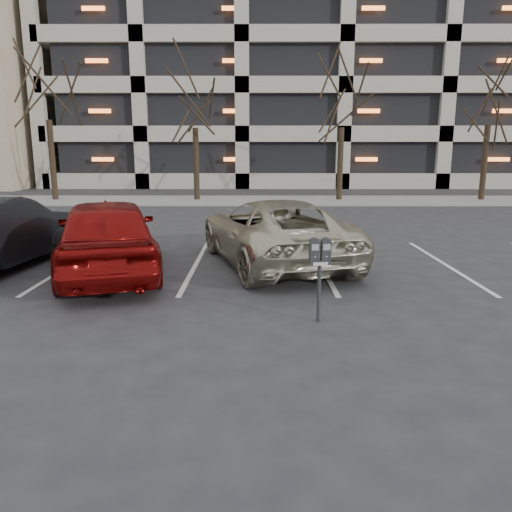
{
  "coord_description": "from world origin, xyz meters",
  "views": [
    {
      "loc": [
        -0.01,
        -8.63,
        2.54
      ],
      "look_at": [
        -0.04,
        -1.26,
        0.95
      ],
      "focal_mm": 35.0,
      "sensor_mm": 36.0,
      "label": 1
    }
  ],
  "objects_px": {
    "tree_d": "(493,76)",
    "tree_b": "(194,81)",
    "parking_meter": "(320,259)",
    "car_red": "(107,236)",
    "tree_c": "(343,80)",
    "tree_a": "(45,68)",
    "suv_silver": "(274,232)"
  },
  "relations": [
    {
      "from": "tree_d",
      "to": "tree_b",
      "type": "bearing_deg",
      "value": 180.0
    },
    {
      "from": "tree_b",
      "to": "tree_d",
      "type": "distance_m",
      "value": 14.0
    },
    {
      "from": "tree_a",
      "to": "tree_c",
      "type": "distance_m",
      "value": 14.01
    },
    {
      "from": "tree_c",
      "to": "suv_silver",
      "type": "height_order",
      "value": "tree_c"
    },
    {
      "from": "car_red",
      "to": "tree_a",
      "type": "bearing_deg",
      "value": -81.04
    },
    {
      "from": "tree_d",
      "to": "suv_silver",
      "type": "distance_m",
      "value": 18.04
    },
    {
      "from": "parking_meter",
      "to": "suv_silver",
      "type": "distance_m",
      "value": 3.93
    },
    {
      "from": "tree_c",
      "to": "suv_silver",
      "type": "xyz_separation_m",
      "value": [
        -3.65,
        -13.62,
        -4.98
      ]
    },
    {
      "from": "tree_b",
      "to": "suv_silver",
      "type": "distance_m",
      "value": 14.87
    },
    {
      "from": "tree_c",
      "to": "suv_silver",
      "type": "distance_m",
      "value": 14.95
    },
    {
      "from": "tree_c",
      "to": "tree_b",
      "type": "bearing_deg",
      "value": 180.0
    },
    {
      "from": "tree_a",
      "to": "tree_d",
      "type": "height_order",
      "value": "tree_a"
    },
    {
      "from": "tree_c",
      "to": "tree_a",
      "type": "bearing_deg",
      "value": 180.0
    },
    {
      "from": "parking_meter",
      "to": "tree_d",
      "type": "bearing_deg",
      "value": 53.65
    },
    {
      "from": "tree_b",
      "to": "tree_d",
      "type": "relative_size",
      "value": 0.97
    },
    {
      "from": "suv_silver",
      "to": "tree_b",
      "type": "bearing_deg",
      "value": -92.7
    },
    {
      "from": "parking_meter",
      "to": "suv_silver",
      "type": "xyz_separation_m",
      "value": [
        -0.55,
        3.89,
        -0.23
      ]
    },
    {
      "from": "tree_d",
      "to": "suv_silver",
      "type": "height_order",
      "value": "tree_d"
    },
    {
      "from": "tree_d",
      "to": "tree_a",
      "type": "bearing_deg",
      "value": 180.0
    },
    {
      "from": "tree_b",
      "to": "suv_silver",
      "type": "xyz_separation_m",
      "value": [
        3.35,
        -13.62,
        -4.95
      ]
    },
    {
      "from": "parking_meter",
      "to": "car_red",
      "type": "xyz_separation_m",
      "value": [
        -3.96,
        2.84,
        -0.14
      ]
    },
    {
      "from": "tree_d",
      "to": "car_red",
      "type": "height_order",
      "value": "tree_d"
    },
    {
      "from": "parking_meter",
      "to": "car_red",
      "type": "height_order",
      "value": "car_red"
    },
    {
      "from": "suv_silver",
      "to": "car_red",
      "type": "xyz_separation_m",
      "value": [
        -3.41,
        -1.05,
        0.09
      ]
    },
    {
      "from": "tree_b",
      "to": "tree_c",
      "type": "relative_size",
      "value": 1.0
    },
    {
      "from": "tree_a",
      "to": "tree_c",
      "type": "bearing_deg",
      "value": 0.0
    },
    {
      "from": "tree_c",
      "to": "tree_d",
      "type": "distance_m",
      "value": 7.0
    },
    {
      "from": "tree_a",
      "to": "suv_silver",
      "type": "xyz_separation_m",
      "value": [
        10.35,
        -13.62,
        -5.55
      ]
    },
    {
      "from": "tree_d",
      "to": "parking_meter",
      "type": "distance_m",
      "value": 20.8
    },
    {
      "from": "tree_c",
      "to": "tree_d",
      "type": "height_order",
      "value": "tree_d"
    },
    {
      "from": "car_red",
      "to": "parking_meter",
      "type": "bearing_deg",
      "value": 128.03
    },
    {
      "from": "car_red",
      "to": "tree_c",
      "type": "bearing_deg",
      "value": -132.07
    }
  ]
}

